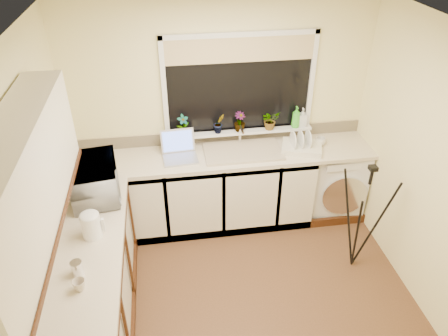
{
  "coord_description": "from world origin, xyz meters",
  "views": [
    {
      "loc": [
        -0.59,
        -2.61,
        3.23
      ],
      "look_at": [
        -0.1,
        0.55,
        1.15
      ],
      "focal_mm": 34.12,
      "sensor_mm": 36.0,
      "label": 1
    }
  ],
  "objects_px": {
    "soap_bottle_green": "(296,117)",
    "cup_back": "(320,141)",
    "kettle": "(91,226)",
    "plant_d": "(270,120)",
    "tripod": "(362,219)",
    "plant_c": "(240,122)",
    "washing_machine": "(334,179)",
    "laptop": "(179,150)",
    "microwave": "(95,180)",
    "plant_b": "(219,123)",
    "dish_rack": "(302,148)",
    "steel_jar": "(77,268)",
    "cup_left": "(79,285)",
    "soap_bottle_clear": "(302,117)",
    "plant_a": "(183,125)"
  },
  "relations": [
    {
      "from": "plant_b",
      "to": "plant_c",
      "type": "height_order",
      "value": "same"
    },
    {
      "from": "plant_c",
      "to": "soap_bottle_clear",
      "type": "xyz_separation_m",
      "value": [
        0.7,
        0.01,
        -0.0
      ]
    },
    {
      "from": "microwave",
      "to": "plant_b",
      "type": "bearing_deg",
      "value": -66.58
    },
    {
      "from": "soap_bottle_clear",
      "to": "cup_back",
      "type": "distance_m",
      "value": 0.33
    },
    {
      "from": "laptop",
      "to": "kettle",
      "type": "relative_size",
      "value": 1.84
    },
    {
      "from": "cup_back",
      "to": "cup_left",
      "type": "height_order",
      "value": "cup_back"
    },
    {
      "from": "plant_d",
      "to": "cup_left",
      "type": "distance_m",
      "value": 2.61
    },
    {
      "from": "tripod",
      "to": "plant_c",
      "type": "bearing_deg",
      "value": 137.56
    },
    {
      "from": "steel_jar",
      "to": "tripod",
      "type": "bearing_deg",
      "value": 13.62
    },
    {
      "from": "dish_rack",
      "to": "plant_a",
      "type": "bearing_deg",
      "value": -172.46
    },
    {
      "from": "dish_rack",
      "to": "cup_back",
      "type": "bearing_deg",
      "value": 37.49
    },
    {
      "from": "plant_d",
      "to": "cup_left",
      "type": "height_order",
      "value": "plant_d"
    },
    {
      "from": "dish_rack",
      "to": "washing_machine",
      "type": "bearing_deg",
      "value": 28.52
    },
    {
      "from": "kettle",
      "to": "tripod",
      "type": "relative_size",
      "value": 0.17
    },
    {
      "from": "tripod",
      "to": "plant_d",
      "type": "xyz_separation_m",
      "value": [
        -0.66,
        1.11,
        0.55
      ]
    },
    {
      "from": "washing_machine",
      "to": "plant_b",
      "type": "xyz_separation_m",
      "value": [
        -1.33,
        0.18,
        0.74
      ]
    },
    {
      "from": "plant_a",
      "to": "plant_d",
      "type": "bearing_deg",
      "value": 0.48
    },
    {
      "from": "washing_machine",
      "to": "plant_c",
      "type": "height_order",
      "value": "plant_c"
    },
    {
      "from": "washing_machine",
      "to": "plant_c",
      "type": "xyz_separation_m",
      "value": [
        -1.1,
        0.18,
        0.73
      ]
    },
    {
      "from": "kettle",
      "to": "plant_d",
      "type": "bearing_deg",
      "value": 36.42
    },
    {
      "from": "laptop",
      "to": "dish_rack",
      "type": "bearing_deg",
      "value": -7.3
    },
    {
      "from": "soap_bottle_green",
      "to": "plant_c",
      "type": "bearing_deg",
      "value": 179.46
    },
    {
      "from": "plant_b",
      "to": "soap_bottle_green",
      "type": "xyz_separation_m",
      "value": [
        0.85,
        -0.0,
        0.01
      ]
    },
    {
      "from": "washing_machine",
      "to": "plant_a",
      "type": "distance_m",
      "value": 1.87
    },
    {
      "from": "plant_a",
      "to": "plant_c",
      "type": "height_order",
      "value": "plant_a"
    },
    {
      "from": "plant_b",
      "to": "soap_bottle_clear",
      "type": "xyz_separation_m",
      "value": [
        0.93,
        0.02,
        -0.0
      ]
    },
    {
      "from": "microwave",
      "to": "cup_left",
      "type": "distance_m",
      "value": 1.13
    },
    {
      "from": "plant_a",
      "to": "plant_b",
      "type": "height_order",
      "value": "plant_a"
    },
    {
      "from": "cup_left",
      "to": "plant_d",
      "type": "bearing_deg",
      "value": 45.89
    },
    {
      "from": "microwave",
      "to": "plant_d",
      "type": "relative_size",
      "value": 2.84
    },
    {
      "from": "plant_d",
      "to": "soap_bottle_green",
      "type": "xyz_separation_m",
      "value": [
        0.29,
        -0.0,
        0.02
      ]
    },
    {
      "from": "dish_rack",
      "to": "plant_a",
      "type": "height_order",
      "value": "plant_a"
    },
    {
      "from": "tripod",
      "to": "plant_c",
      "type": "xyz_separation_m",
      "value": [
        -0.99,
        1.12,
        0.56
      ]
    },
    {
      "from": "soap_bottle_green",
      "to": "steel_jar",
      "type": "bearing_deg",
      "value": -141.15
    },
    {
      "from": "laptop",
      "to": "microwave",
      "type": "xyz_separation_m",
      "value": [
        -0.79,
        -0.57,
        0.1
      ]
    },
    {
      "from": "laptop",
      "to": "microwave",
      "type": "distance_m",
      "value": 0.98
    },
    {
      "from": "soap_bottle_green",
      "to": "cup_back",
      "type": "distance_m",
      "value": 0.38
    },
    {
      "from": "dish_rack",
      "to": "steel_jar",
      "type": "distance_m",
      "value": 2.59
    },
    {
      "from": "cup_left",
      "to": "plant_b",
      "type": "bearing_deg",
      "value": 56.24
    },
    {
      "from": "washing_machine",
      "to": "laptop",
      "type": "bearing_deg",
      "value": -174.67
    },
    {
      "from": "cup_left",
      "to": "tripod",
      "type": "bearing_deg",
      "value": 17.03
    },
    {
      "from": "dish_rack",
      "to": "plant_d",
      "type": "distance_m",
      "value": 0.45
    },
    {
      "from": "kettle",
      "to": "cup_back",
      "type": "distance_m",
      "value": 2.57
    },
    {
      "from": "kettle",
      "to": "plant_d",
      "type": "relative_size",
      "value": 0.98
    },
    {
      "from": "tripod",
      "to": "washing_machine",
      "type": "bearing_deg",
      "value": 89.05
    },
    {
      "from": "washing_machine",
      "to": "plant_c",
      "type": "relative_size",
      "value": 3.91
    },
    {
      "from": "kettle",
      "to": "dish_rack",
      "type": "height_order",
      "value": "kettle"
    },
    {
      "from": "plant_a",
      "to": "plant_d",
      "type": "relative_size",
      "value": 1.13
    },
    {
      "from": "plant_c",
      "to": "kettle",
      "type": "bearing_deg",
      "value": -137.61
    },
    {
      "from": "soap_bottle_green",
      "to": "soap_bottle_clear",
      "type": "distance_m",
      "value": 0.08
    }
  ]
}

